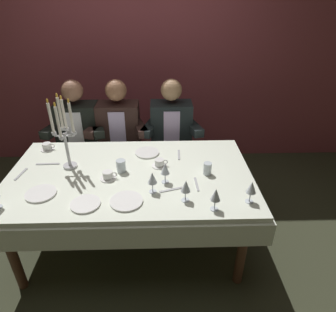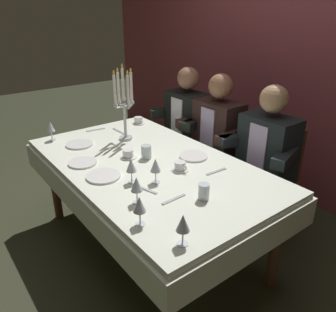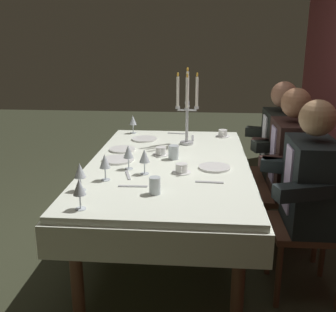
{
  "view_description": "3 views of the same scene",
  "coord_description": "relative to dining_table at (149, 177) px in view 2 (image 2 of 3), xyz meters",
  "views": [
    {
      "loc": [
        0.24,
        -1.94,
        2.0
      ],
      "look_at": [
        0.3,
        0.0,
        0.89
      ],
      "focal_mm": 31.45,
      "sensor_mm": 36.0,
      "label": 1
    },
    {
      "loc": [
        1.8,
        -1.2,
        1.76
      ],
      "look_at": [
        0.21,
        0.02,
        0.86
      ],
      "focal_mm": 35.84,
      "sensor_mm": 36.0,
      "label": 2
    },
    {
      "loc": [
        2.66,
        0.21,
        1.58
      ],
      "look_at": [
        0.24,
        0.02,
        0.85
      ],
      "focal_mm": 42.72,
      "sensor_mm": 36.0,
      "label": 3
    }
  ],
  "objects": [
    {
      "name": "wine_glass_2",
      "position": [
        0.41,
        -0.35,
        0.24
      ],
      "size": [
        0.07,
        0.07,
        0.16
      ],
      "color": "silver",
      "rests_on": "dining_table"
    },
    {
      "name": "spoon_1",
      "position": [
        -0.85,
        0.01,
        0.12
      ],
      "size": [
        0.04,
        0.17,
        0.01
      ],
      "primitive_type": "cube",
      "rotation": [
        0.0,
        0.0,
        1.42
      ],
      "color": "#B7B7BC",
      "rests_on": "dining_table"
    },
    {
      "name": "dining_table",
      "position": [
        0.0,
        0.0,
        0.0
      ],
      "size": [
        1.94,
        1.14,
        0.74
      ],
      "color": "white",
      "rests_on": "ground_plane"
    },
    {
      "name": "candelabra",
      "position": [
        -0.49,
        0.11,
        0.41
      ],
      "size": [
        0.19,
        0.19,
        0.61
      ],
      "color": "silver",
      "rests_on": "dining_table"
    },
    {
      "name": "dinner_plate_3",
      "position": [
        -0.6,
        -0.25,
        0.13
      ],
      "size": [
        0.21,
        0.21,
        0.01
      ],
      "primitive_type": "cylinder",
      "color": "white",
      "rests_on": "dining_table"
    },
    {
      "name": "water_tumbler_1",
      "position": [
        0.6,
        -0.03,
        0.17
      ],
      "size": [
        0.06,
        0.06,
        0.1
      ],
      "primitive_type": "cylinder",
      "color": "silver",
      "rests_on": "dining_table"
    },
    {
      "name": "fork_2",
      "position": [
        0.31,
        -0.23,
        0.12
      ],
      "size": [
        0.17,
        0.07,
        0.01
      ],
      "primitive_type": "cube",
      "rotation": [
        0.0,
        0.0,
        0.29
      ],
      "color": "#B7B7BC",
      "rests_on": "dining_table"
    },
    {
      "name": "ground_plane",
      "position": [
        0.0,
        0.0,
        -0.62
      ],
      "size": [
        12.0,
        12.0,
        0.0
      ],
      "primitive_type": "plane",
      "color": "#343725"
    },
    {
      "name": "wine_glass_1",
      "position": [
        0.27,
        -0.13,
        0.23
      ],
      "size": [
        0.07,
        0.07,
        0.16
      ],
      "color": "silver",
      "rests_on": "dining_table"
    },
    {
      "name": "seated_diner_2",
      "position": [
        0.36,
        0.89,
        0.11
      ],
      "size": [
        0.63,
        0.48,
        1.24
      ],
      "color": "brown",
      "rests_on": "ground_plane"
    },
    {
      "name": "wine_glass_5",
      "position": [
        0.18,
        -0.25,
        0.23
      ],
      "size": [
        0.07,
        0.07,
        0.16
      ],
      "color": "silver",
      "rests_on": "dining_table"
    },
    {
      "name": "water_tumbler_0",
      "position": [
        -0.07,
        0.03,
        0.17
      ],
      "size": [
        0.07,
        0.07,
        0.1
      ],
      "primitive_type": "cylinder",
      "color": "silver",
      "rests_on": "dining_table"
    },
    {
      "name": "coffee_cup_0",
      "position": [
        -0.16,
        -0.07,
        0.15
      ],
      "size": [
        0.13,
        0.12,
        0.06
      ],
      "color": "white",
      "rests_on": "dining_table"
    },
    {
      "name": "wine_glass_0",
      "position": [
        0.84,
        -0.38,
        0.23
      ],
      "size": [
        0.07,
        0.07,
        0.16
      ],
      "color": "silver",
      "rests_on": "dining_table"
    },
    {
      "name": "dinner_plate_0",
      "position": [
        0.13,
        0.32,
        0.13
      ],
      "size": [
        0.21,
        0.21,
        0.01
      ],
      "primitive_type": "cylinder",
      "color": "white",
      "rests_on": "dining_table"
    },
    {
      "name": "fork_4",
      "position": [
        0.4,
        0.28,
        0.12
      ],
      "size": [
        0.03,
        0.17,
        0.01
      ],
      "primitive_type": "cube",
      "rotation": [
        0.0,
        0.0,
        1.53
      ],
      "color": "#B7B7BC",
      "rests_on": "dining_table"
    },
    {
      "name": "wine_glass_3",
      "position": [
        0.59,
        -0.45,
        0.23
      ],
      "size": [
        0.07,
        0.07,
        0.16
      ],
      "color": "silver",
      "rests_on": "dining_table"
    },
    {
      "name": "back_wall",
      "position": [
        0.0,
        1.66,
        0.73
      ],
      "size": [
        6.0,
        0.12,
        2.7
      ],
      "primitive_type": "cube",
      "color": "brown",
      "rests_on": "ground_plane"
    },
    {
      "name": "seated_diner_0",
      "position": [
        -0.61,
        0.89,
        0.11
      ],
      "size": [
        0.63,
        0.48,
        1.24
      ],
      "color": "brown",
      "rests_on": "ground_plane"
    },
    {
      "name": "seated_diner_1",
      "position": [
        -0.18,
        0.89,
        0.11
      ],
      "size": [
        0.63,
        0.48,
        1.24
      ],
      "color": "brown",
      "rests_on": "ground_plane"
    },
    {
      "name": "dinner_plate_2",
      "position": [
        -0.26,
        -0.38,
        0.13
      ],
      "size": [
        0.2,
        0.2,
        0.01
      ],
      "primitive_type": "cylinder",
      "color": "white",
      "rests_on": "dining_table"
    },
    {
      "name": "coffee_cup_2",
      "position": [
        0.23,
        0.1,
        0.15
      ],
      "size": [
        0.13,
        0.12,
        0.06
      ],
      "color": "white",
      "rests_on": "dining_table"
    },
    {
      "name": "dinner_plate_1",
      "position": [
        0.01,
        -0.36,
        0.13
      ],
      "size": [
        0.23,
        0.23,
        0.01
      ],
      "primitive_type": "cylinder",
      "color": "white",
      "rests_on": "dining_table"
    },
    {
      "name": "knife_3",
      "position": [
        -0.69,
        0.15,
        0.12
      ],
      "size": [
        0.19,
        0.02,
        0.01
      ],
      "primitive_type": "cube",
      "rotation": [
        0.0,
        0.0,
        0.02
      ],
      "color": "#B7B7BC",
      "rests_on": "dining_table"
    },
    {
      "name": "fork_0",
      "position": [
        0.51,
        -0.17,
        0.12
      ],
      "size": [
        0.02,
        0.17,
        0.01
      ],
      "primitive_type": "cube",
      "rotation": [
        0.0,
        0.0,
        1.61
      ],
      "color": "#B7B7BC",
      "rests_on": "dining_table"
    },
    {
      "name": "wine_glass_4",
      "position": [
        -0.84,
        -0.39,
        0.23
      ],
      "size": [
        0.07,
        0.07,
        0.16
      ],
      "color": "silver",
      "rests_on": "dining_table"
    },
    {
      "name": "coffee_cup_1",
      "position": [
        -0.77,
        0.41,
        0.15
      ],
      "size": [
        0.13,
        0.12,
        0.06
      ],
      "color": "white",
      "rests_on": "dining_table"
    }
  ]
}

